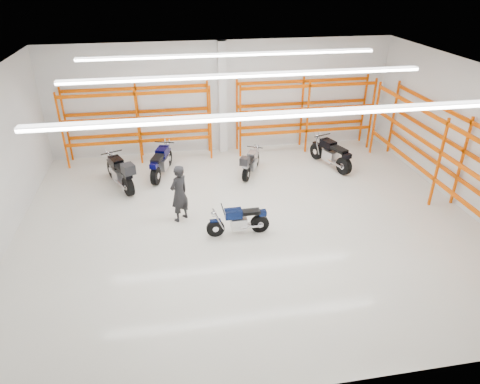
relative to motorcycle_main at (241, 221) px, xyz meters
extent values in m
plane|color=silver|center=(0.38, 0.60, -0.43)|extent=(14.00, 14.00, 0.00)
cube|color=silver|center=(0.38, 6.60, 1.82)|extent=(14.00, 0.02, 4.50)
cube|color=silver|center=(0.38, -5.40, 1.82)|extent=(14.00, 0.02, 4.50)
cube|color=silver|center=(7.38, 0.60, 1.82)|extent=(0.02, 12.00, 4.50)
cube|color=white|center=(0.38, 0.60, 4.07)|extent=(14.00, 12.00, 0.02)
cube|color=white|center=(0.38, -2.40, 3.97)|extent=(10.00, 0.22, 0.10)
cube|color=white|center=(0.38, 1.10, 3.97)|extent=(10.00, 0.22, 0.10)
cube|color=white|center=(0.38, 4.10, 3.97)|extent=(10.00, 0.22, 0.10)
cylinder|color=black|center=(-0.75, -0.01, -0.16)|extent=(0.53, 0.12, 0.53)
cylinder|color=black|center=(0.57, 0.01, -0.16)|extent=(0.55, 0.17, 0.55)
cylinder|color=silver|center=(-0.75, -0.01, -0.16)|extent=(0.18, 0.13, 0.18)
cylinder|color=silver|center=(0.57, 0.01, -0.16)|extent=(0.20, 0.18, 0.19)
cube|color=#081236|center=(-0.75, -0.01, 0.10)|extent=(0.32, 0.14, 0.05)
cube|color=#B7B7BC|center=(-0.06, 0.00, -0.06)|extent=(0.47, 0.33, 0.34)
cube|color=#A5A5AA|center=(0.27, 0.01, -0.15)|extent=(0.62, 0.12, 0.07)
cube|color=#081236|center=(-0.22, 0.00, 0.28)|extent=(0.50, 0.31, 0.25)
cube|color=black|center=(0.27, 0.01, 0.28)|extent=(0.59, 0.28, 0.11)
cube|color=#081236|center=(0.64, 0.01, 0.21)|extent=(0.23, 0.20, 0.14)
cylinder|color=black|center=(-0.52, -0.01, 0.47)|extent=(0.04, 0.62, 0.03)
sphere|color=silver|center=(-0.79, -0.01, 0.33)|extent=(0.17, 0.17, 0.17)
cylinder|color=silver|center=(0.31, -0.13, -0.15)|extent=(0.67, 0.09, 0.08)
cylinder|color=black|center=(-4.07, 4.52, -0.10)|extent=(0.39, 0.66, 0.66)
cylinder|color=black|center=(-3.39, 3.01, -0.09)|extent=(0.46, 0.70, 0.68)
cylinder|color=silver|center=(-4.07, 4.52, -0.10)|extent=(0.23, 0.26, 0.22)
cylinder|color=silver|center=(-3.39, 3.01, -0.09)|extent=(0.30, 0.31, 0.24)
cube|color=black|center=(-4.07, 4.52, 0.23)|extent=(0.31, 0.43, 0.07)
cube|color=#B7B7BC|center=(-3.72, 3.73, 0.03)|extent=(0.60, 0.69, 0.42)
cube|color=#A5A5AA|center=(-3.54, 3.35, -0.08)|extent=(0.44, 0.76, 0.09)
cube|color=black|center=(-3.80, 3.91, 0.45)|extent=(0.60, 0.72, 0.31)
cube|color=black|center=(-3.54, 3.35, 0.45)|extent=(0.60, 0.80, 0.13)
cube|color=black|center=(-3.35, 2.93, 0.36)|extent=(0.34, 0.36, 0.18)
cylinder|color=black|center=(-3.95, 4.26, 0.69)|extent=(0.72, 0.36, 0.04)
sphere|color=silver|center=(-4.09, 4.56, 0.52)|extent=(0.21, 0.21, 0.21)
cylinder|color=silver|center=(-3.68, 3.24, -0.08)|extent=(0.43, 0.79, 0.10)
cube|color=black|center=(-3.29, 2.81, 0.65)|extent=(0.51, 0.54, 0.33)
cylinder|color=black|center=(-1.98, 5.24, -0.11)|extent=(0.32, 0.66, 0.65)
cylinder|color=black|center=(-2.47, 3.69, -0.09)|extent=(0.39, 0.70, 0.67)
cylinder|color=silver|center=(-1.98, 5.24, -0.11)|extent=(0.21, 0.25, 0.22)
cylinder|color=silver|center=(-2.47, 3.69, -0.09)|extent=(0.28, 0.29, 0.24)
cube|color=#050548|center=(-1.98, 5.24, 0.22)|extent=(0.27, 0.42, 0.06)
cube|color=#B7B7BC|center=(-2.23, 4.43, 0.02)|extent=(0.54, 0.65, 0.41)
cube|color=#A5A5AA|center=(-2.36, 4.04, -0.08)|extent=(0.35, 0.76, 0.09)
cube|color=#050548|center=(-2.17, 4.62, 0.44)|extent=(0.53, 0.69, 0.30)
cube|color=black|center=(-2.36, 4.04, 0.44)|extent=(0.52, 0.78, 0.13)
cube|color=#050548|center=(-2.49, 3.61, 0.35)|extent=(0.31, 0.34, 0.17)
cylinder|color=black|center=(-2.06, 4.97, 0.67)|extent=(0.73, 0.27, 0.04)
sphere|color=silver|center=(-1.97, 5.28, 0.50)|extent=(0.21, 0.21, 0.21)
cylinder|color=silver|center=(-2.53, 4.05, -0.08)|extent=(0.34, 0.80, 0.10)
cylinder|color=black|center=(1.42, 4.58, -0.16)|extent=(0.34, 0.52, 0.53)
cylinder|color=black|center=(0.80, 3.40, -0.15)|extent=(0.40, 0.56, 0.55)
cylinder|color=silver|center=(1.42, 4.58, -0.16)|extent=(0.19, 0.22, 0.18)
cylinder|color=silver|center=(0.80, 3.40, -0.15)|extent=(0.25, 0.26, 0.20)
cube|color=#95969B|center=(1.42, 4.58, 0.10)|extent=(0.27, 0.35, 0.05)
cube|color=#B7B7BC|center=(1.10, 3.96, -0.06)|extent=(0.50, 0.56, 0.34)
cube|color=#A5A5AA|center=(0.94, 3.66, -0.15)|extent=(0.38, 0.60, 0.07)
cube|color=#95969B|center=(1.17, 4.10, 0.28)|extent=(0.50, 0.58, 0.25)
cube|color=black|center=(0.94, 3.66, 0.28)|extent=(0.51, 0.64, 0.11)
cube|color=#95969B|center=(0.77, 3.33, 0.21)|extent=(0.28, 0.30, 0.14)
cylinder|color=black|center=(1.31, 4.37, 0.48)|extent=(0.57, 0.32, 0.03)
sphere|color=silver|center=(1.44, 4.61, 0.33)|extent=(0.17, 0.17, 0.17)
cylinder|color=silver|center=(0.80, 3.70, -0.15)|extent=(0.38, 0.63, 0.08)
cube|color=black|center=(0.72, 3.24, 0.44)|extent=(0.43, 0.44, 0.27)
cylinder|color=black|center=(3.98, 4.88, -0.10)|extent=(0.35, 0.67, 0.66)
cylinder|color=black|center=(4.54, 3.33, -0.09)|extent=(0.42, 0.71, 0.68)
cylinder|color=silver|center=(3.98, 4.88, -0.10)|extent=(0.22, 0.26, 0.22)
cylinder|color=silver|center=(4.54, 3.33, -0.09)|extent=(0.29, 0.30, 0.24)
cube|color=black|center=(3.98, 4.88, 0.23)|extent=(0.29, 0.43, 0.07)
cube|color=#B7B7BC|center=(4.27, 4.07, 0.03)|extent=(0.57, 0.67, 0.42)
cube|color=#A5A5AA|center=(4.42, 3.68, -0.08)|extent=(0.38, 0.77, 0.09)
cube|color=black|center=(4.21, 4.26, 0.45)|extent=(0.56, 0.71, 0.31)
cube|color=black|center=(4.42, 3.68, 0.45)|extent=(0.56, 0.79, 0.13)
cube|color=black|center=(4.57, 3.24, 0.36)|extent=(0.32, 0.35, 0.18)
cylinder|color=black|center=(4.08, 4.61, 0.69)|extent=(0.74, 0.30, 0.04)
sphere|color=silver|center=(3.97, 4.92, 0.52)|extent=(0.21, 0.21, 0.21)
cylinder|color=silver|center=(4.26, 3.58, -0.08)|extent=(0.37, 0.81, 0.10)
imported|color=black|center=(-1.71, 1.11, 0.49)|extent=(0.79, 0.77, 1.84)
cube|color=white|center=(0.38, 6.42, 1.82)|extent=(0.32, 0.32, 4.50)
cube|color=#D84400|center=(-5.82, 6.48, 1.07)|extent=(0.07, 0.07, 3.00)
cube|color=#D84400|center=(-5.82, 5.68, 1.07)|extent=(0.07, 0.07, 3.00)
cube|color=#D84400|center=(-3.02, 6.48, 1.07)|extent=(0.07, 0.07, 3.00)
cube|color=#D84400|center=(-3.02, 5.68, 1.07)|extent=(0.07, 0.07, 3.00)
cube|color=#D84400|center=(-0.22, 6.48, 1.07)|extent=(0.07, 0.07, 3.00)
cube|color=#D84400|center=(-0.22, 5.68, 1.07)|extent=(0.07, 0.07, 3.00)
cube|color=#D84400|center=(-3.02, 6.48, 0.51)|extent=(5.60, 0.07, 0.12)
cube|color=#D84400|center=(-3.02, 5.68, 0.51)|extent=(5.60, 0.07, 0.12)
cube|color=#D84400|center=(-3.02, 6.48, 1.44)|extent=(5.60, 0.07, 0.12)
cube|color=#D84400|center=(-3.02, 5.68, 1.44)|extent=(5.60, 0.07, 0.12)
cube|color=#D84400|center=(-3.02, 6.48, 2.38)|extent=(5.60, 0.07, 0.12)
cube|color=#D84400|center=(-3.02, 5.68, 2.38)|extent=(5.60, 0.07, 0.12)
cube|color=#D84400|center=(0.98, 6.48, 1.07)|extent=(0.07, 0.07, 3.00)
cube|color=#D84400|center=(0.98, 5.68, 1.07)|extent=(0.07, 0.07, 3.00)
cube|color=#D84400|center=(3.78, 6.48, 1.07)|extent=(0.07, 0.07, 3.00)
cube|color=#D84400|center=(3.78, 5.68, 1.07)|extent=(0.07, 0.07, 3.00)
cube|color=#D84400|center=(6.58, 6.48, 1.07)|extent=(0.07, 0.07, 3.00)
cube|color=#D84400|center=(6.58, 5.68, 1.07)|extent=(0.07, 0.07, 3.00)
cube|color=#D84400|center=(3.78, 6.48, 0.51)|extent=(5.60, 0.07, 0.12)
cube|color=#D84400|center=(3.78, 5.68, 0.51)|extent=(5.60, 0.07, 0.12)
cube|color=#D84400|center=(3.78, 6.48, 1.44)|extent=(5.60, 0.07, 0.12)
cube|color=#D84400|center=(3.78, 5.68, 1.44)|extent=(5.60, 0.07, 0.12)
cube|color=#D84400|center=(3.78, 6.48, 2.38)|extent=(5.60, 0.07, 0.12)
cube|color=#D84400|center=(3.78, 5.68, 2.38)|extent=(5.60, 0.07, 0.12)
cube|color=#D84400|center=(7.26, 0.60, 1.07)|extent=(0.07, 0.07, 3.00)
cube|color=#D84400|center=(6.46, 0.60, 1.07)|extent=(0.07, 0.07, 3.00)
cube|color=#D84400|center=(7.26, 5.10, 1.07)|extent=(0.07, 0.07, 3.00)
cube|color=#D84400|center=(6.46, 5.10, 1.07)|extent=(0.07, 0.07, 3.00)
cube|color=#D84400|center=(7.26, 0.60, 0.51)|extent=(0.07, 9.00, 0.12)
cube|color=#D84400|center=(6.46, 0.60, 0.51)|extent=(0.07, 9.00, 0.12)
cube|color=#D84400|center=(7.26, 0.60, 1.44)|extent=(0.07, 9.00, 0.12)
cube|color=#D84400|center=(6.46, 0.60, 1.44)|extent=(0.07, 9.00, 0.12)
cube|color=#D84400|center=(7.26, 0.60, 2.38)|extent=(0.07, 9.00, 0.12)
cube|color=#D84400|center=(6.46, 0.60, 2.38)|extent=(0.07, 9.00, 0.12)
camera|label=1|loc=(-1.85, -10.46, 6.66)|focal=32.00mm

